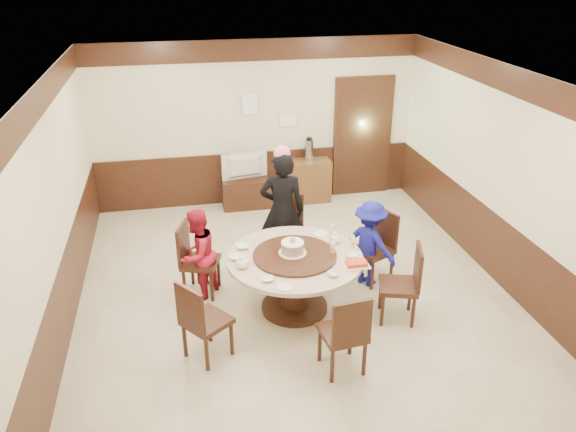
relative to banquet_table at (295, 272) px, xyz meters
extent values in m
plane|color=beige|center=(0.08, 0.49, -0.53)|extent=(6.00, 6.00, 0.00)
plane|color=white|center=(0.08, 0.49, 2.27)|extent=(6.00, 6.00, 0.00)
cube|color=beige|center=(0.08, 3.49, 0.87)|extent=(5.50, 0.04, 2.80)
cube|color=beige|center=(0.08, -2.51, 0.87)|extent=(5.50, 0.04, 2.80)
cube|color=beige|center=(-2.67, 0.49, 0.87)|extent=(0.04, 6.00, 2.80)
cube|color=beige|center=(2.83, 0.49, 0.87)|extent=(0.04, 6.00, 2.80)
cube|color=black|center=(0.08, 0.49, -0.08)|extent=(5.50, 6.00, 0.90)
cube|color=black|center=(0.08, 0.49, 2.09)|extent=(5.50, 6.00, 0.35)
cube|color=black|center=(1.98, 3.44, 0.52)|extent=(1.05, 0.08, 2.18)
cube|color=#87D193|center=(1.98, 3.46, 0.52)|extent=(0.88, 0.02, 2.05)
cylinder|color=black|center=(0.00, 0.00, -0.50)|extent=(0.82, 0.82, 0.06)
cylinder|color=black|center=(0.00, 0.00, -0.18)|extent=(0.33, 0.33, 0.65)
cylinder|color=#C6A890|center=(0.00, 0.00, 0.19)|extent=(1.65, 1.65, 0.05)
cylinder|color=black|center=(0.00, 0.00, 0.23)|extent=(1.01, 1.01, 0.03)
cube|color=black|center=(1.18, 0.47, -0.08)|extent=(0.59, 0.59, 0.06)
cube|color=black|center=(1.37, 0.56, 0.19)|extent=(0.21, 0.40, 0.50)
cube|color=black|center=(1.18, 0.47, -0.32)|extent=(0.36, 0.36, 0.42)
cube|color=black|center=(0.19, 1.15, -0.08)|extent=(0.48, 0.48, 0.06)
cube|color=black|center=(0.21, 1.36, 0.19)|extent=(0.42, 0.08, 0.50)
cube|color=black|center=(0.19, 1.15, -0.32)|extent=(0.36, 0.36, 0.42)
cube|color=black|center=(-1.10, 0.61, -0.08)|extent=(0.56, 0.56, 0.06)
cube|color=black|center=(-1.30, 0.68, 0.19)|extent=(0.18, 0.41, 0.50)
cube|color=black|center=(-1.10, 0.61, -0.32)|extent=(0.36, 0.36, 0.42)
cube|color=black|center=(-1.11, -0.68, -0.08)|extent=(0.62, 0.62, 0.06)
cube|color=black|center=(-1.28, -0.81, 0.19)|extent=(0.29, 0.36, 0.50)
cube|color=black|center=(-1.11, -0.68, -0.32)|extent=(0.36, 0.36, 0.42)
cube|color=black|center=(0.26, -1.17, -0.08)|extent=(0.49, 0.49, 0.06)
cube|color=black|center=(0.28, -1.38, 0.19)|extent=(0.42, 0.09, 0.50)
cube|color=black|center=(0.26, -1.17, -0.32)|extent=(0.36, 0.36, 0.42)
cube|color=black|center=(1.17, -0.43, -0.08)|extent=(0.55, 0.55, 0.06)
cube|color=black|center=(1.37, -0.49, 0.19)|extent=(0.16, 0.41, 0.50)
cube|color=black|center=(1.17, -0.43, -0.32)|extent=(0.36, 0.36, 0.42)
imported|color=black|center=(0.07, 1.13, 0.31)|extent=(0.68, 0.52, 1.68)
imported|color=#AD172C|center=(-1.13, 0.55, 0.07)|extent=(0.72, 0.74, 1.21)
imported|color=navy|center=(1.10, 0.42, 0.06)|extent=(0.81, 0.87, 1.18)
cylinder|color=white|center=(-0.02, 0.03, 0.25)|extent=(0.34, 0.34, 0.01)
cylinder|color=gray|center=(-0.02, 0.03, 0.32)|extent=(0.27, 0.27, 0.12)
cylinder|color=white|center=(-0.02, 0.03, 0.39)|extent=(0.27, 0.27, 0.01)
sphere|color=pink|center=(-0.02, 0.03, 0.43)|extent=(0.08, 0.08, 0.08)
ellipsoid|color=white|center=(-0.65, -0.14, 0.28)|extent=(0.17, 0.15, 0.13)
ellipsoid|color=white|center=(0.57, 0.24, 0.28)|extent=(0.17, 0.15, 0.13)
imported|color=white|center=(-0.58, 0.33, 0.24)|extent=(0.16, 0.16, 0.04)
imported|color=white|center=(0.33, -0.52, 0.24)|extent=(0.14, 0.14, 0.04)
imported|color=white|center=(-0.41, -0.47, 0.23)|extent=(0.14, 0.14, 0.03)
imported|color=white|center=(0.67, -0.16, 0.24)|extent=(0.15, 0.15, 0.05)
imported|color=white|center=(-0.70, 0.08, 0.24)|extent=(0.16, 0.16, 0.04)
cylinder|color=white|center=(-0.25, -0.65, 0.22)|extent=(0.18, 0.18, 0.01)
cylinder|color=white|center=(0.45, 0.50, 0.22)|extent=(0.18, 0.18, 0.01)
cube|color=white|center=(0.65, -0.37, 0.23)|extent=(0.30, 0.20, 0.02)
cube|color=red|center=(0.65, -0.37, 0.26)|extent=(0.24, 0.15, 0.04)
cylinder|color=white|center=(0.46, -0.04, 0.30)|extent=(0.06, 0.06, 0.16)
cylinder|color=white|center=(0.74, 0.06, 0.30)|extent=(0.06, 0.06, 0.16)
cylinder|color=white|center=(0.58, 0.42, 0.30)|extent=(0.06, 0.06, 0.16)
cube|color=black|center=(-0.15, 3.24, -0.28)|extent=(0.85, 0.45, 0.50)
imported|color=gray|center=(-0.15, 3.24, 0.20)|extent=(0.81, 0.25, 0.46)
cube|color=brown|center=(0.94, 3.27, -0.16)|extent=(0.80, 0.40, 0.75)
cylinder|color=silver|center=(0.96, 3.27, 0.41)|extent=(0.15, 0.15, 0.38)
cube|color=white|center=(-0.02, 3.45, 1.22)|extent=(0.25, 0.00, 0.35)
cube|color=white|center=(0.63, 3.45, 0.92)|extent=(0.30, 0.00, 0.22)
camera|label=1|loc=(-1.26, -5.73, 3.52)|focal=35.00mm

